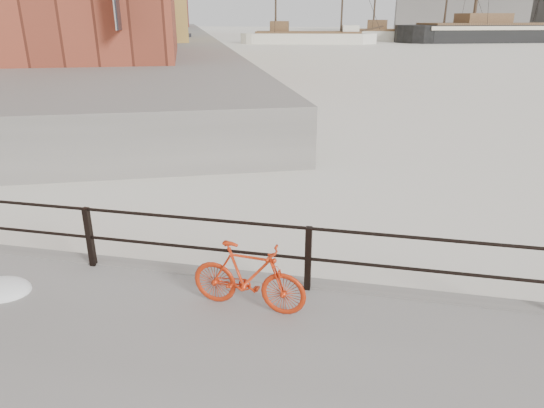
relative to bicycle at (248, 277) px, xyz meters
The scene contains 9 objects.
ground 1.37m from the bicycle, 48.55° to the left, with size 400.00×400.00×0.00m, color white.
far_quay 82.73m from the bicycle, 118.34° to the left, with size 24.00×150.00×1.80m, color gray.
guardrail 0.98m from the bicycle, 42.75° to the left, with size 28.00×0.10×1.00m, color black, non-canonical shape.
bicycle is the anchor object (origin of this frame).
snow_mounds 3.62m from the bicycle, 16.19° to the right, with size 25.56×2.51×0.36m.
schooner_mid 85.99m from the bicycle, 86.16° to the left, with size 25.73×10.89×18.80m, color beige, non-canonical shape.
schooner_left 75.72m from the bicycle, 97.54° to the left, with size 22.65×10.30×17.38m, color silver, non-canonical shape.
workboat_near 41.22m from the bicycle, 122.24° to the left, with size 11.08×3.69×7.00m, color black, non-canonical shape.
workboat_far 55.50m from the bicycle, 117.52° to the left, with size 10.80×3.73×7.00m, color black, non-canonical shape.
Camera 1 is at (0.80, -6.36, 4.13)m, focal length 32.00 mm.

